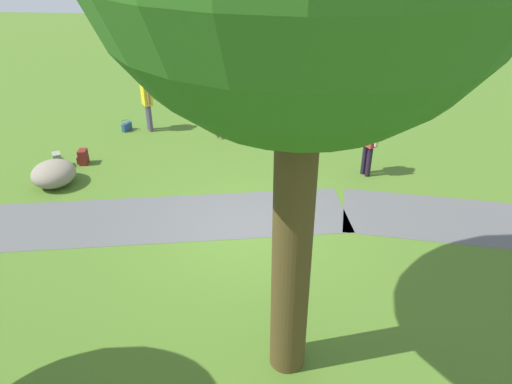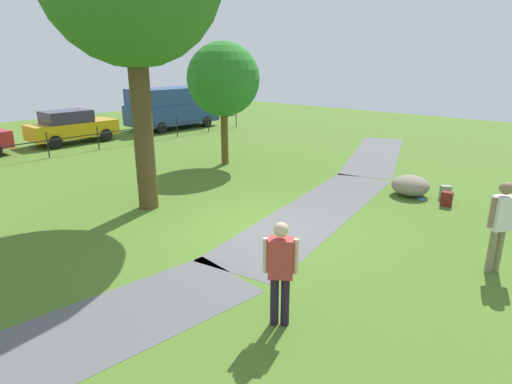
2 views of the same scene
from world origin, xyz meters
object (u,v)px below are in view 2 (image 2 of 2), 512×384
(backpack_by_boulder, at_px, (445,193))
(delivery_van, at_px, (172,106))
(young_tree_near_path, at_px, (223,80))
(frisbee_on_grass, at_px, (421,199))
(passerby_on_path, at_px, (500,221))
(lawn_boulder, at_px, (410,186))
(man_near_boulder, at_px, (280,267))
(spare_backpack_on_lawn, at_px, (447,199))
(parked_suv_orange, at_px, (71,126))

(backpack_by_boulder, distance_m, delivery_van, 16.83)
(young_tree_near_path, xyz_separation_m, frisbee_on_grass, (0.70, -7.35, -3.14))
(passerby_on_path, xyz_separation_m, delivery_van, (6.97, 18.70, 0.23))
(young_tree_near_path, bearing_deg, passerby_on_path, -105.18)
(lawn_boulder, relative_size, man_near_boulder, 0.67)
(man_near_boulder, xyz_separation_m, delivery_van, (10.98, 16.73, 0.30))
(young_tree_near_path, relative_size, man_near_boulder, 2.71)
(spare_backpack_on_lawn, xyz_separation_m, delivery_van, (3.64, 16.74, 1.07))
(passerby_on_path, xyz_separation_m, frisbee_on_grass, (3.42, 2.67, -1.02))
(frisbee_on_grass, bearing_deg, spare_backpack_on_lawn, -97.55)
(man_near_boulder, xyz_separation_m, spare_backpack_on_lawn, (7.33, -0.01, -0.77))
(lawn_boulder, relative_size, spare_backpack_on_lawn, 2.77)
(backpack_by_boulder, relative_size, parked_suv_orange, 0.10)
(frisbee_on_grass, bearing_deg, man_near_boulder, -174.57)
(parked_suv_orange, bearing_deg, frisbee_on_grass, -80.85)
(man_near_boulder, xyz_separation_m, passerby_on_path, (4.01, -1.96, 0.07))
(young_tree_near_path, bearing_deg, spare_backpack_on_lawn, -85.68)
(man_near_boulder, height_order, passerby_on_path, passerby_on_path)
(passerby_on_path, distance_m, parked_suv_orange, 18.60)
(young_tree_near_path, xyz_separation_m, parked_suv_orange, (-1.86, 8.56, -2.34))
(lawn_boulder, xyz_separation_m, passerby_on_path, (-3.58, -3.09, 0.73))
(backpack_by_boulder, bearing_deg, lawn_boulder, 109.53)
(young_tree_near_path, height_order, parked_suv_orange, young_tree_near_path)
(lawn_boulder, distance_m, backpack_by_boulder, 0.97)
(passerby_on_path, xyz_separation_m, parked_suv_orange, (0.86, 18.58, -0.23))
(man_near_boulder, bearing_deg, spare_backpack_on_lawn, -0.04)
(backpack_by_boulder, bearing_deg, parked_suv_orange, 100.50)
(parked_suv_orange, height_order, delivery_van, delivery_van)
(lawn_boulder, height_order, man_near_boulder, man_near_boulder)
(frisbee_on_grass, bearing_deg, parked_suv_orange, 99.15)
(man_near_boulder, height_order, spare_backpack_on_lawn, man_near_boulder)
(parked_suv_orange, distance_m, delivery_van, 6.13)
(passerby_on_path, height_order, delivery_van, delivery_van)
(passerby_on_path, bearing_deg, backpack_by_boulder, 29.25)
(passerby_on_path, height_order, frisbee_on_grass, passerby_on_path)
(passerby_on_path, relative_size, spare_backpack_on_lawn, 4.41)
(backpack_by_boulder, distance_m, spare_backpack_on_lawn, 0.62)
(man_near_boulder, bearing_deg, backpack_by_boulder, 1.61)
(delivery_van, bearing_deg, young_tree_near_path, -116.12)
(lawn_boulder, xyz_separation_m, man_near_boulder, (-7.58, -1.13, 0.66))
(spare_backpack_on_lawn, height_order, parked_suv_orange, parked_suv_orange)
(lawn_boulder, bearing_deg, spare_backpack_on_lawn, -102.35)
(lawn_boulder, distance_m, man_near_boulder, 7.70)
(man_near_boulder, relative_size, backpack_by_boulder, 4.15)
(frisbee_on_grass, xyz_separation_m, parked_suv_orange, (-2.56, 15.91, 0.80))
(man_near_boulder, distance_m, parked_suv_orange, 17.32)
(frisbee_on_grass, height_order, parked_suv_orange, parked_suv_orange)
(spare_backpack_on_lawn, relative_size, parked_suv_orange, 0.10)
(passerby_on_path, relative_size, backpack_by_boulder, 4.41)
(backpack_by_boulder, xyz_separation_m, frisbee_on_grass, (-0.48, 0.48, -0.18))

